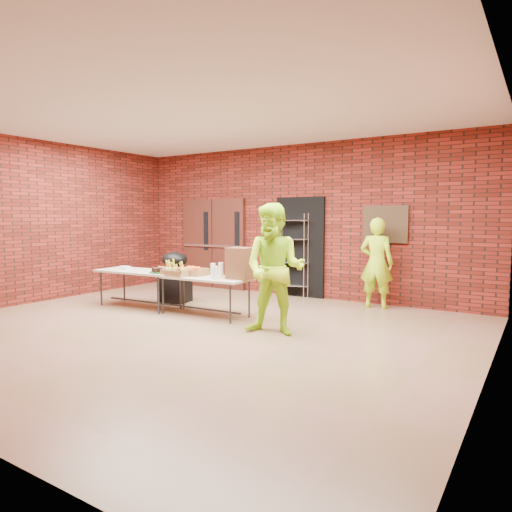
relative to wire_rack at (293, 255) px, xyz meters
The scene contains 19 objects.
room 3.40m from the wire_rack, 89.99° to the right, with size 8.08×7.08×3.28m.
double_doors 2.21m from the wire_rack, behind, with size 1.78×0.12×2.10m.
dark_doorway 0.24m from the wire_rack, 54.32° to the left, with size 1.10×0.06×2.10m, color black.
bronze_plaque 2.02m from the wire_rack, ahead, with size 0.85×0.04×0.70m, color #3D2818.
wire_rack is the anchor object (origin of this frame).
table_left 3.15m from the wire_rack, 127.16° to the right, with size 1.73×0.81×0.69m.
table_right 2.46m from the wire_rack, 99.70° to the right, with size 1.65×0.72×0.67m.
basket_bananas 2.67m from the wire_rack, 114.52° to the right, with size 0.43×0.34×0.13m.
basket_oranges 2.46m from the wire_rack, 107.50° to the right, with size 0.47×0.37×0.15m.
basket_apples 2.72m from the wire_rack, 109.37° to the right, with size 0.46×0.36×0.14m.
muffin_tray 2.84m from the wire_rack, 117.31° to the right, with size 0.44×0.44×0.11m.
napkin_box 3.39m from the wire_rack, 131.23° to the right, with size 0.19×0.13×0.06m, color white.
coffee_dispenser 2.30m from the wire_rack, 83.88° to the right, with size 0.39×0.35×0.52m, color brown.
cup_stack_front 2.51m from the wire_rack, 93.87° to the right, with size 0.08×0.08×0.25m, color white.
cup_stack_mid 2.60m from the wire_rack, 90.85° to the right, with size 0.07×0.07×0.22m, color white.
cup_stack_back 2.34m from the wire_rack, 93.28° to the right, with size 0.08×0.08×0.25m, color white.
covered_grill 2.47m from the wire_rack, 134.20° to the right, with size 0.63×0.56×1.00m.
volunteer_woman 1.87m from the wire_rack, ahead, with size 0.61×0.40×1.68m, color #B9FB1B.
volunteer_man 3.09m from the wire_rack, 66.90° to the right, with size 0.92×0.71×1.89m, color #B9FB1B.
Camera 1 is at (4.46, -5.13, 1.70)m, focal length 32.00 mm.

